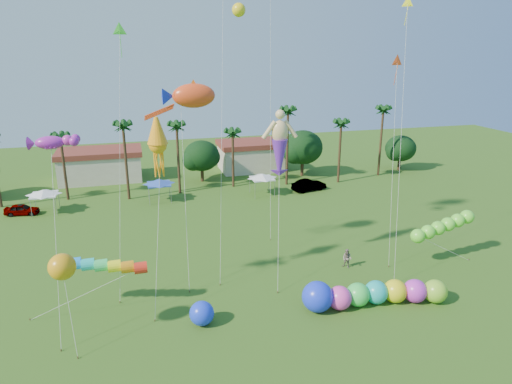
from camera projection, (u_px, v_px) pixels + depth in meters
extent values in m
plane|color=#285116|center=(298.00, 374.00, 28.81)|extent=(160.00, 160.00, 0.00)
cylinder|color=#3A2819|center=(64.00, 169.00, 60.70)|extent=(0.36, 0.36, 8.50)
cylinder|color=#3A2819|center=(126.00, 163.00, 60.65)|extent=(0.36, 0.36, 10.00)
cylinder|color=#3A2819|center=(178.00, 160.00, 63.40)|extent=(0.36, 0.36, 9.50)
cylinder|color=#3A2819|center=(233.00, 160.00, 66.56)|extent=(0.36, 0.36, 8.00)
cylinder|color=#3A2819|center=(287.00, 149.00, 67.21)|extent=(0.36, 0.36, 11.00)
cylinder|color=#3A2819|center=(340.00, 153.00, 68.60)|extent=(0.36, 0.36, 9.00)
cylinder|color=#3A2819|center=(381.00, 143.00, 72.23)|extent=(0.36, 0.36, 10.50)
sphere|color=#113814|center=(202.00, 156.00, 69.23)|extent=(5.46, 5.46, 5.46)
sphere|color=#113814|center=(303.00, 147.00, 72.15)|extent=(6.30, 6.30, 6.30)
sphere|color=#113814|center=(401.00, 148.00, 75.79)|extent=(5.04, 5.04, 5.04)
cube|color=beige|center=(101.00, 167.00, 70.66)|extent=(12.00, 7.00, 4.00)
cube|color=beige|center=(251.00, 158.00, 76.70)|extent=(10.00, 7.00, 4.00)
pyramid|color=white|center=(44.00, 192.00, 56.05)|extent=(3.00, 3.00, 0.60)
pyramid|color=blue|center=(159.00, 181.00, 60.49)|extent=(3.00, 3.00, 0.60)
pyramid|color=white|center=(262.00, 176.00, 63.10)|extent=(3.00, 3.00, 0.60)
imported|color=#4C4C54|center=(22.00, 209.00, 56.07)|extent=(4.18, 2.17, 1.36)
imported|color=#4C4C54|center=(309.00, 185.00, 65.52)|extent=(5.31, 2.84, 1.66)
imported|color=gray|center=(347.00, 259.00, 42.44)|extent=(1.11, 1.14, 1.85)
sphere|color=#F640BC|center=(340.00, 298.00, 35.70)|extent=(1.91, 1.91, 1.91)
sphere|color=#34E04E|center=(358.00, 295.00, 36.18)|extent=(1.91, 1.91, 1.91)
sphere|color=#19B1B4|center=(376.00, 292.00, 36.54)|extent=(1.91, 1.91, 1.91)
sphere|color=yellow|center=(395.00, 291.00, 36.72)|extent=(1.91, 1.91, 1.91)
sphere|color=#CE32D7|center=(415.00, 291.00, 36.73)|extent=(1.91, 1.91, 1.91)
sphere|color=#88CF2E|center=(435.00, 291.00, 36.67)|extent=(1.91, 1.91, 1.91)
sphere|color=#1C35FC|center=(317.00, 297.00, 35.37)|extent=(2.71, 2.71, 2.44)
sphere|color=#1B3AFB|center=(202.00, 313.00, 33.69)|extent=(1.84, 1.84, 1.84)
cylinder|color=red|center=(118.00, 270.00, 34.72)|extent=(6.84, 1.85, 0.92)
cylinder|color=silver|center=(86.00, 294.00, 34.81)|extent=(8.39, 0.43, 3.49)
cylinder|color=brown|center=(30.00, 319.00, 34.44)|extent=(0.08, 0.08, 0.16)
ellipsoid|color=#65E933|center=(418.00, 236.00, 42.33)|extent=(7.32, 2.22, 1.58)
cylinder|color=silver|center=(444.00, 248.00, 43.26)|extent=(5.69, 0.52, 2.99)
cylinder|color=brown|center=(469.00, 259.00, 44.18)|extent=(0.08, 0.08, 0.16)
sphere|color=orange|center=(62.00, 267.00, 29.98)|extent=(1.98, 1.98, 1.79)
cylinder|color=silver|center=(70.00, 313.00, 30.09)|extent=(0.52, 1.86, 5.91)
cylinder|color=brown|center=(78.00, 357.00, 30.17)|extent=(0.08, 0.08, 0.16)
cylinder|color=silver|center=(279.00, 219.00, 38.89)|extent=(1.53, 4.67, 11.39)
cylinder|color=brown|center=(278.00, 292.00, 38.26)|extent=(0.08, 0.08, 0.16)
ellipsoid|color=#F1471A|center=(194.00, 96.00, 38.86)|extent=(5.80, 3.24, 2.30)
cylinder|color=silver|center=(192.00, 193.00, 38.64)|extent=(1.77, 5.20, 15.77)
cylinder|color=brown|center=(189.00, 291.00, 38.40)|extent=(0.08, 0.08, 0.16)
cylinder|color=silver|center=(222.00, 130.00, 38.26)|extent=(1.92, 5.29, 26.08)
cylinder|color=brown|center=(220.00, 284.00, 39.52)|extent=(0.08, 0.08, 0.16)
cone|color=orange|center=(158.00, 145.00, 34.76)|extent=(2.05, 2.05, 4.43)
cylinder|color=silver|center=(156.00, 232.00, 34.55)|extent=(1.32, 4.28, 12.61)
cylinder|color=brown|center=(155.00, 320.00, 34.30)|extent=(0.08, 0.08, 0.16)
ellipsoid|color=purple|center=(50.00, 143.00, 31.25)|extent=(3.77, 2.78, 1.31)
cylinder|color=silver|center=(56.00, 246.00, 31.09)|extent=(0.38, 4.69, 13.46)
cylinder|color=brown|center=(61.00, 350.00, 30.91)|extent=(0.08, 0.08, 0.16)
cone|color=#E34B19|center=(397.00, 61.00, 40.62)|extent=(1.28, 0.38, 1.26)
cylinder|color=silver|center=(393.00, 167.00, 41.72)|extent=(1.09, 3.42, 18.51)
cylinder|color=brown|center=(389.00, 266.00, 42.80)|extent=(0.08, 0.08, 0.16)
cone|color=#F8FB19|center=(408.00, 3.00, 36.53)|extent=(0.97, 0.77, 1.03)
cylinder|color=silver|center=(400.00, 150.00, 38.06)|extent=(1.28, 3.92, 23.10)
cylinder|color=brown|center=(394.00, 284.00, 39.57)|extent=(0.08, 0.08, 0.16)
cone|color=#44EB37|center=(120.00, 30.00, 34.87)|extent=(1.24, 0.37, 1.22)
cylinder|color=silver|center=(120.00, 170.00, 35.83)|extent=(1.77, 4.34, 20.95)
cylinder|color=brown|center=(120.00, 302.00, 36.76)|extent=(0.08, 0.08, 0.16)
cylinder|color=silver|center=(270.00, 114.00, 46.67)|extent=(0.89, 3.70, 26.34)
cylinder|color=brown|center=(270.00, 239.00, 48.81)|extent=(0.08, 0.08, 0.16)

